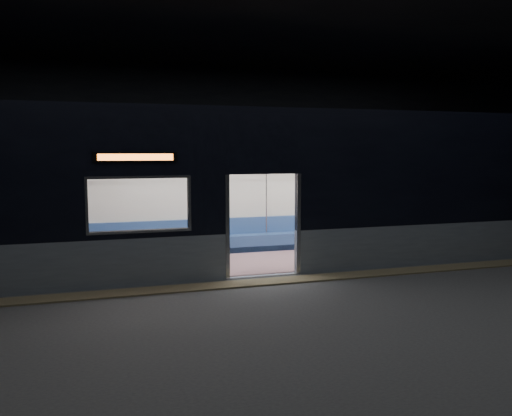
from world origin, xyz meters
name	(u,v)px	position (x,y,z in m)	size (l,w,h in m)	color
station_floor	(281,290)	(0.00, 0.00, -0.01)	(24.00, 14.00, 0.01)	#47494C
station_envelope	(282,84)	(0.00, 0.00, 3.66)	(24.00, 14.00, 5.00)	black
tactile_strip	(271,281)	(0.00, 0.55, 0.01)	(22.80, 0.50, 0.03)	#8C7F59
metro_car	(242,180)	(0.00, 2.54, 1.85)	(18.00, 3.04, 3.35)	#8793A1
passenger	(388,215)	(4.35, 3.55, 0.80)	(0.39, 0.68, 1.36)	black
handbag	(391,221)	(4.31, 3.32, 0.67)	(0.27, 0.23, 0.13)	black
transit_map	(346,191)	(3.26, 3.85, 1.44)	(0.90, 0.03, 0.59)	white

